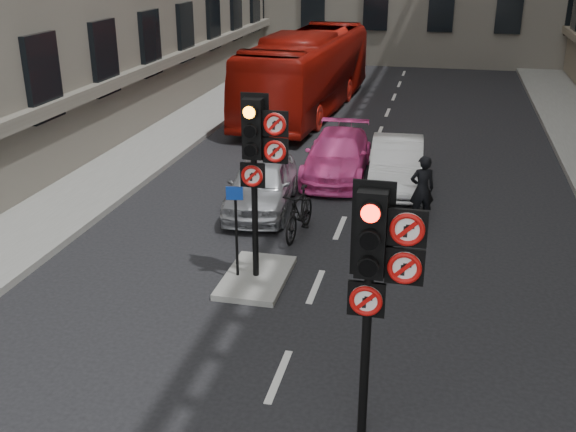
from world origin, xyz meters
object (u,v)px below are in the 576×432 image
at_px(car_pink, 337,155).
at_px(motorcyclist, 422,189).
at_px(signal_far, 258,149).
at_px(car_silver, 262,184).
at_px(info_sign, 236,219).
at_px(bus_red, 307,72).
at_px(car_white, 397,164).
at_px(motorcycle, 299,213).
at_px(signal_near, 377,262).

distance_m(car_pink, motorcyclist, 3.88).
distance_m(signal_far, car_pink, 7.12).
relative_size(car_silver, info_sign, 2.04).
bearing_deg(bus_red, signal_far, -78.22).
bearing_deg(motorcyclist, car_white, -92.15).
bearing_deg(car_pink, motorcyclist, -52.19).
xyz_separation_m(car_white, bus_red, (-4.18, 8.28, 0.90)).
xyz_separation_m(car_pink, info_sign, (-0.85, -6.88, 0.70)).
distance_m(car_silver, motorcyclist, 3.91).
bearing_deg(motorcycle, car_pink, 94.24).
relative_size(motorcycle, motorcyclist, 1.12).
bearing_deg(car_white, motorcycle, -118.78).
relative_size(signal_near, car_pink, 0.85).
xyz_separation_m(signal_far, motorcyclist, (2.91, 3.83, -1.88)).
distance_m(signal_far, info_sign, 1.46).
height_order(car_silver, motorcycle, car_silver).
bearing_deg(signal_near, info_sign, 127.86).
xyz_separation_m(car_silver, car_pink, (1.42, 2.98, -0.03)).
bearing_deg(car_pink, car_silver, -117.64).
xyz_separation_m(signal_far, car_silver, (-1.00, 3.81, -2.06)).
relative_size(motorcyclist, info_sign, 0.89).
xyz_separation_m(bus_red, info_sign, (1.62, -14.65, -0.23)).
height_order(car_silver, car_pink, car_silver).
bearing_deg(car_white, car_pink, 159.76).
distance_m(signal_near, motorcyclist, 8.03).
bearing_deg(car_silver, bus_red, 89.80).
relative_size(bus_red, motorcyclist, 6.76).
bearing_deg(car_white, info_sign, -115.21).
bearing_deg(car_silver, info_sign, -87.60).
bearing_deg(car_white, signal_far, -112.02).
bearing_deg(signal_far, car_white, 71.26).
bearing_deg(car_silver, car_white, 32.37).
bearing_deg(motorcyclist, motorcycle, 8.89).
distance_m(signal_far, motorcycle, 3.22).
height_order(car_silver, bus_red, bus_red).
xyz_separation_m(signal_far, car_white, (2.13, 6.27, -2.06)).
bearing_deg(car_silver, motorcyclist, -5.57).
distance_m(signal_near, info_sign, 5.11).
height_order(motorcycle, info_sign, info_sign).
bearing_deg(info_sign, signal_near, -62.99).
relative_size(car_white, motorcycle, 2.14).
xyz_separation_m(motorcycle, info_sign, (-0.71, -2.47, 0.76)).
distance_m(car_white, motorcycle, 4.31).
distance_m(car_white, info_sign, 6.89).
xyz_separation_m(signal_near, bus_red, (-4.66, 18.55, -1.04)).
bearing_deg(signal_far, signal_near, -56.98).
height_order(motorcycle, motorcyclist, motorcyclist).
bearing_deg(bus_red, car_white, -59.47).
distance_m(signal_near, signal_far, 4.77).
height_order(signal_far, car_pink, signal_far).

